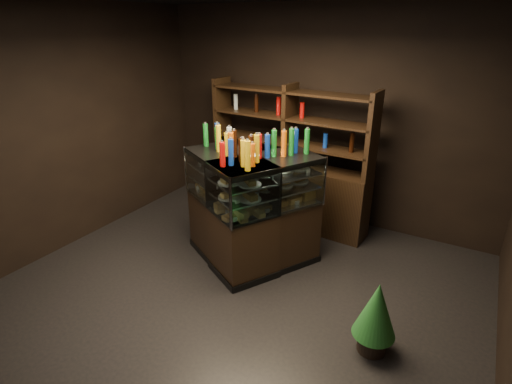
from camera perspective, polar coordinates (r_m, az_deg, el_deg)
ground at (r=4.40m, az=-4.31°, el=-15.39°), size 5.00×5.00×0.00m
room_shell at (r=3.54m, az=-5.25°, el=10.05°), size 5.02×5.02×3.01m
display_case at (r=4.79m, az=-1.15°, el=-5.32°), size 1.67×1.39×1.36m
food_display at (r=4.54m, az=-1.21°, el=1.13°), size 1.31×1.10×0.42m
bottles_top at (r=4.40m, az=-1.25°, el=6.66°), size 1.15×0.95×0.30m
potted_conifer at (r=3.73m, az=16.85°, el=-15.65°), size 0.38×0.38×0.81m
back_shelving at (r=5.78m, az=4.54°, el=1.40°), size 2.38×0.54×2.00m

